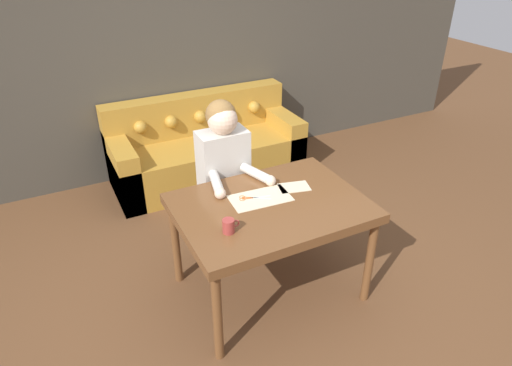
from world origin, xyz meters
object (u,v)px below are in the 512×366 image
couch (206,150)px  person (224,178)px  scissors (249,198)px  dining_table (271,213)px  mug (229,226)px

couch → person: (-0.31, -1.26, 0.37)m
scissors → couch: bearing=79.3°
dining_table → mug: (-0.38, -0.17, 0.12)m
dining_table → mug: mug is taller
couch → dining_table: bearing=-96.9°
mug → person: bearing=69.0°
dining_table → couch: 1.92m
couch → mug: couch is taller
dining_table → person: bearing=98.0°
dining_table → mug: bearing=-156.1°
dining_table → scissors: 0.18m
dining_table → scissors: size_ratio=5.81×
couch → mug: bearing=-106.7°
scissors → mug: 0.41m
scissors → mug: (-0.28, -0.30, 0.04)m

